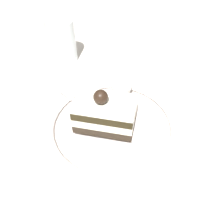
{
  "coord_description": "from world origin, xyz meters",
  "views": [
    {
      "loc": [
        0.28,
        0.11,
        0.36
      ],
      "look_at": [
        -0.01,
        0.02,
        0.04
      ],
      "focal_mm": 40.31,
      "sensor_mm": 36.0,
      "label": 1
    }
  ],
  "objects_px": {
    "dessert_plate": "(112,126)",
    "drink_glass_near": "(63,44)",
    "fork": "(75,101)",
    "drink_glass_far": "(40,33)",
    "whipped_cream_dollop": "(122,86)",
    "cake_slice": "(105,113)"
  },
  "relations": [
    {
      "from": "dessert_plate",
      "to": "drink_glass_near",
      "type": "height_order",
      "value": "drink_glass_near"
    },
    {
      "from": "fork",
      "to": "drink_glass_near",
      "type": "bearing_deg",
      "value": -150.68
    },
    {
      "from": "drink_glass_near",
      "to": "drink_glass_far",
      "type": "relative_size",
      "value": 1.22
    },
    {
      "from": "dessert_plate",
      "to": "whipped_cream_dollop",
      "type": "height_order",
      "value": "whipped_cream_dollop"
    },
    {
      "from": "fork",
      "to": "whipped_cream_dollop",
      "type": "bearing_deg",
      "value": 118.61
    },
    {
      "from": "fork",
      "to": "drink_glass_near",
      "type": "height_order",
      "value": "drink_glass_near"
    },
    {
      "from": "drink_glass_near",
      "to": "drink_glass_far",
      "type": "distance_m",
      "value": 0.09
    },
    {
      "from": "fork",
      "to": "drink_glass_far",
      "type": "xyz_separation_m",
      "value": [
        -0.19,
        -0.17,
        0.02
      ]
    },
    {
      "from": "cake_slice",
      "to": "drink_glass_far",
      "type": "relative_size",
      "value": 1.29
    },
    {
      "from": "dessert_plate",
      "to": "drink_glass_near",
      "type": "relative_size",
      "value": 2.25
    },
    {
      "from": "whipped_cream_dollop",
      "to": "fork",
      "type": "relative_size",
      "value": 0.43
    },
    {
      "from": "whipped_cream_dollop",
      "to": "dessert_plate",
      "type": "bearing_deg",
      "value": 1.79
    },
    {
      "from": "drink_glass_near",
      "to": "whipped_cream_dollop",
      "type": "bearing_deg",
      "value": 58.07
    },
    {
      "from": "dessert_plate",
      "to": "cake_slice",
      "type": "height_order",
      "value": "cake_slice"
    },
    {
      "from": "drink_glass_near",
      "to": "dessert_plate",
      "type": "bearing_deg",
      "value": 42.5
    },
    {
      "from": "cake_slice",
      "to": "fork",
      "type": "distance_m",
      "value": 0.09
    },
    {
      "from": "whipped_cream_dollop",
      "to": "fork",
      "type": "distance_m",
      "value": 0.1
    },
    {
      "from": "fork",
      "to": "drink_glass_far",
      "type": "height_order",
      "value": "drink_glass_far"
    },
    {
      "from": "dessert_plate",
      "to": "fork",
      "type": "height_order",
      "value": "fork"
    },
    {
      "from": "dessert_plate",
      "to": "cake_slice",
      "type": "bearing_deg",
      "value": -74.57
    },
    {
      "from": "whipped_cream_dollop",
      "to": "drink_glass_far",
      "type": "bearing_deg",
      "value": -120.22
    },
    {
      "from": "fork",
      "to": "drink_glass_near",
      "type": "xyz_separation_m",
      "value": [
        -0.15,
        -0.09,
        0.03
      ]
    }
  ]
}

